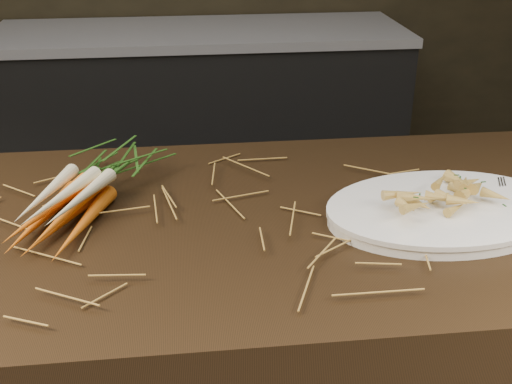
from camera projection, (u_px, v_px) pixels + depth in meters
back_counter at (203, 119)px, 3.01m from camera, size 1.82×0.62×0.84m
straw_bedding at (61, 222)px, 1.08m from camera, size 1.40×0.60×0.02m
root_veg_bunch at (95, 179)px, 1.17m from camera, size 0.27×0.44×0.08m
serving_platter at (443, 212)px, 1.11m from camera, size 0.44×0.32×0.02m
roasted_veg_heap at (446, 195)px, 1.10m from camera, size 0.22×0.17×0.05m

